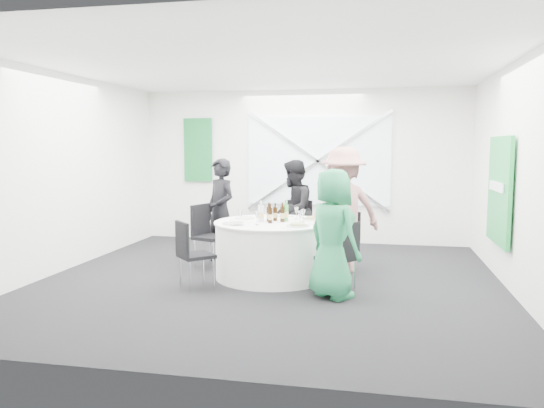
% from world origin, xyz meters
% --- Properties ---
extents(floor, '(6.00, 6.00, 0.00)m').
position_xyz_m(floor, '(0.00, 0.00, 0.00)').
color(floor, black).
rests_on(floor, ground).
extents(ceiling, '(6.00, 6.00, 0.00)m').
position_xyz_m(ceiling, '(0.00, 0.00, 2.80)').
color(ceiling, white).
rests_on(ceiling, wall_back).
extents(wall_back, '(6.00, 0.00, 6.00)m').
position_xyz_m(wall_back, '(0.00, 3.00, 1.40)').
color(wall_back, white).
rests_on(wall_back, floor).
extents(wall_front, '(6.00, 0.00, 6.00)m').
position_xyz_m(wall_front, '(0.00, -3.00, 1.40)').
color(wall_front, white).
rests_on(wall_front, floor).
extents(wall_left, '(0.00, 6.00, 6.00)m').
position_xyz_m(wall_left, '(-3.00, 0.00, 1.40)').
color(wall_left, white).
rests_on(wall_left, floor).
extents(wall_right, '(0.00, 6.00, 6.00)m').
position_xyz_m(wall_right, '(3.00, 0.00, 1.40)').
color(wall_right, white).
rests_on(wall_right, floor).
extents(window_panel, '(2.60, 0.03, 1.60)m').
position_xyz_m(window_panel, '(0.30, 2.96, 1.50)').
color(window_panel, silver).
rests_on(window_panel, wall_back).
extents(window_brace_a, '(2.63, 0.05, 1.84)m').
position_xyz_m(window_brace_a, '(0.30, 2.92, 1.50)').
color(window_brace_a, silver).
rests_on(window_brace_a, window_panel).
extents(window_brace_b, '(2.63, 0.05, 1.84)m').
position_xyz_m(window_brace_b, '(0.30, 2.92, 1.50)').
color(window_brace_b, silver).
rests_on(window_brace_b, window_panel).
extents(green_banner, '(0.55, 0.04, 1.20)m').
position_xyz_m(green_banner, '(-2.00, 2.95, 1.70)').
color(green_banner, '#156A30').
rests_on(green_banner, wall_back).
extents(green_sign, '(0.05, 1.20, 1.40)m').
position_xyz_m(green_sign, '(2.94, 0.60, 1.20)').
color(green_sign, green).
rests_on(green_sign, wall_right).
extents(banquet_table, '(1.56, 1.56, 0.76)m').
position_xyz_m(banquet_table, '(0.00, 0.20, 0.38)').
color(banquet_table, white).
rests_on(banquet_table, floor).
extents(chair_back, '(0.48, 0.49, 0.93)m').
position_xyz_m(chair_back, '(0.17, 1.36, 0.55)').
color(chair_back, black).
rests_on(chair_back, floor).
extents(chair_back_left, '(0.55, 0.54, 0.92)m').
position_xyz_m(chair_back_left, '(-1.06, 0.61, 0.54)').
color(chair_back_left, black).
rests_on(chair_back_left, floor).
extents(chair_back_right, '(0.53, 0.53, 0.83)m').
position_xyz_m(chair_back_right, '(0.95, 0.95, 0.49)').
color(chair_back_right, black).
rests_on(chair_back_right, floor).
extents(chair_front_right, '(0.55, 0.55, 0.87)m').
position_xyz_m(chair_front_right, '(0.98, -0.43, 0.51)').
color(chair_front_right, black).
rests_on(chair_front_right, floor).
extents(chair_front_left, '(0.55, 0.55, 0.85)m').
position_xyz_m(chair_front_left, '(-0.87, -0.60, 0.50)').
color(chair_front_left, black).
rests_on(chair_front_left, floor).
extents(person_man_back_left, '(0.69, 0.66, 1.59)m').
position_xyz_m(person_man_back_left, '(-0.95, 0.96, 0.79)').
color(person_man_back_left, black).
rests_on(person_man_back_left, floor).
extents(person_man_back, '(0.48, 0.79, 1.56)m').
position_xyz_m(person_man_back, '(0.10, 1.37, 0.78)').
color(person_man_back, black).
rests_on(person_man_back, floor).
extents(person_woman_pink, '(1.25, 1.03, 1.76)m').
position_xyz_m(person_woman_pink, '(0.92, 0.73, 0.88)').
color(person_woman_pink, tan).
rests_on(person_woman_pink, floor).
extents(person_woman_green, '(0.87, 0.85, 1.51)m').
position_xyz_m(person_woman_green, '(0.89, -0.60, 0.76)').
color(person_woman_green, '#258753').
rests_on(person_woman_green, floor).
extents(plate_back, '(0.26, 0.26, 0.01)m').
position_xyz_m(plate_back, '(-0.02, 0.81, 0.77)').
color(plate_back, silver).
rests_on(plate_back, banquet_table).
extents(plate_back_left, '(0.28, 0.28, 0.01)m').
position_xyz_m(plate_back_left, '(-0.44, 0.43, 0.77)').
color(plate_back_left, silver).
rests_on(plate_back_left, banquet_table).
extents(plate_back_right, '(0.30, 0.30, 0.04)m').
position_xyz_m(plate_back_right, '(0.52, 0.51, 0.78)').
color(plate_back_right, silver).
rests_on(plate_back_right, banquet_table).
extents(plate_front_right, '(0.29, 0.29, 0.04)m').
position_xyz_m(plate_front_right, '(0.40, -0.15, 0.78)').
color(plate_front_right, silver).
rests_on(plate_front_right, banquet_table).
extents(plate_front_left, '(0.26, 0.26, 0.01)m').
position_xyz_m(plate_front_left, '(-0.47, -0.12, 0.77)').
color(plate_front_left, silver).
rests_on(plate_front_left, banquet_table).
extents(napkin, '(0.18, 0.14, 0.05)m').
position_xyz_m(napkin, '(-0.38, -0.20, 0.80)').
color(napkin, white).
rests_on(napkin, plate_front_left).
extents(beer_bottle_a, '(0.06, 0.06, 0.26)m').
position_xyz_m(beer_bottle_a, '(-0.05, 0.21, 0.86)').
color(beer_bottle_a, '#331B09').
rests_on(beer_bottle_a, banquet_table).
extents(beer_bottle_b, '(0.06, 0.06, 0.25)m').
position_xyz_m(beer_bottle_b, '(0.02, 0.30, 0.85)').
color(beer_bottle_b, '#331B09').
rests_on(beer_bottle_b, banquet_table).
extents(beer_bottle_c, '(0.06, 0.06, 0.27)m').
position_xyz_m(beer_bottle_c, '(0.14, 0.21, 0.86)').
color(beer_bottle_c, '#331B09').
rests_on(beer_bottle_c, banquet_table).
extents(beer_bottle_d, '(0.06, 0.06, 0.27)m').
position_xyz_m(beer_bottle_d, '(0.00, 0.06, 0.86)').
color(beer_bottle_d, '#331B09').
rests_on(beer_bottle_d, banquet_table).
extents(green_water_bottle, '(0.08, 0.08, 0.29)m').
position_xyz_m(green_water_bottle, '(0.17, 0.29, 0.87)').
color(green_water_bottle, green).
rests_on(green_water_bottle, banquet_table).
extents(clear_water_bottle, '(0.08, 0.08, 0.28)m').
position_xyz_m(clear_water_bottle, '(-0.15, 0.17, 0.87)').
color(clear_water_bottle, silver).
rests_on(clear_water_bottle, banquet_table).
extents(wine_glass_a, '(0.07, 0.07, 0.17)m').
position_xyz_m(wine_glass_a, '(-0.02, 0.58, 0.88)').
color(wine_glass_a, white).
rests_on(wine_glass_a, banquet_table).
extents(wine_glass_b, '(0.07, 0.07, 0.17)m').
position_xyz_m(wine_glass_b, '(0.28, 0.52, 0.88)').
color(wine_glass_b, white).
rests_on(wine_glass_b, banquet_table).
extents(wine_glass_c, '(0.07, 0.07, 0.17)m').
position_xyz_m(wine_glass_c, '(0.41, 0.26, 0.88)').
color(wine_glass_c, white).
rests_on(wine_glass_c, banquet_table).
extents(wine_glass_d, '(0.07, 0.07, 0.17)m').
position_xyz_m(wine_glass_d, '(0.39, 0.10, 0.88)').
color(wine_glass_d, white).
rests_on(wine_glass_d, banquet_table).
extents(wine_glass_e, '(0.07, 0.07, 0.17)m').
position_xyz_m(wine_glass_e, '(-0.39, 0.02, 0.88)').
color(wine_glass_e, white).
rests_on(wine_glass_e, banquet_table).
extents(wine_glass_f, '(0.07, 0.07, 0.17)m').
position_xyz_m(wine_glass_f, '(-0.13, -0.12, 0.88)').
color(wine_glass_f, white).
rests_on(wine_glass_f, banquet_table).
extents(fork_a, '(0.15, 0.02, 0.01)m').
position_xyz_m(fork_a, '(0.13, 0.76, 0.76)').
color(fork_a, silver).
rests_on(fork_a, banquet_table).
extents(knife_a, '(0.15, 0.02, 0.01)m').
position_xyz_m(knife_a, '(-0.15, 0.75, 0.76)').
color(knife_a, silver).
rests_on(knife_a, banquet_table).
extents(fork_b, '(0.11, 0.12, 0.01)m').
position_xyz_m(fork_b, '(0.30, -0.29, 0.76)').
color(fork_b, silver).
rests_on(fork_b, banquet_table).
extents(knife_b, '(0.10, 0.13, 0.01)m').
position_xyz_m(knife_b, '(0.55, 0.02, 0.76)').
color(knife_b, silver).
rests_on(knife_b, banquet_table).
extents(fork_c, '(0.09, 0.14, 0.01)m').
position_xyz_m(fork_c, '(0.56, 0.35, 0.76)').
color(fork_c, silver).
rests_on(fork_c, banquet_table).
extents(knife_c, '(0.10, 0.13, 0.01)m').
position_xyz_m(knife_c, '(0.36, 0.65, 0.76)').
color(knife_c, silver).
rests_on(knife_c, banquet_table).
extents(fork_d, '(0.08, 0.14, 0.01)m').
position_xyz_m(fork_d, '(-0.42, 0.59, 0.76)').
color(fork_d, silver).
rests_on(fork_d, banquet_table).
extents(knife_d, '(0.09, 0.14, 0.01)m').
position_xyz_m(knife_d, '(-0.56, 0.33, 0.76)').
color(knife_d, silver).
rests_on(knife_d, banquet_table).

